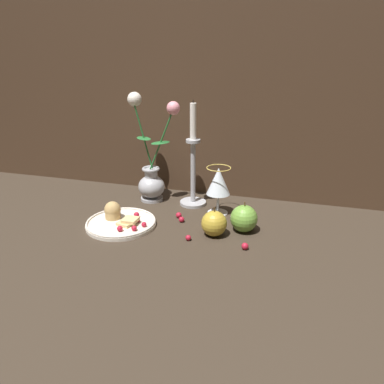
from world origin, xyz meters
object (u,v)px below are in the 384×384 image
(apple_near_glass, at_px, (244,218))
(wine_glass, at_px, (218,183))
(vase, at_px, (151,171))
(candlestick, at_px, (193,170))
(apple_beside_vase, at_px, (214,223))
(plate_with_pastries, at_px, (120,220))

(apple_near_glass, bearing_deg, wine_glass, 133.55)
(vase, relative_size, apple_near_glass, 4.04)
(vase, xyz_separation_m, wine_glass, (0.25, -0.05, -0.00))
(vase, height_order, candlestick, vase)
(apple_near_glass, bearing_deg, candlestick, 141.73)
(vase, relative_size, wine_glass, 2.38)
(vase, bearing_deg, apple_beside_vase, -37.24)
(apple_beside_vase, relative_size, apple_near_glass, 0.94)
(wine_glass, distance_m, candlestick, 0.11)
(apple_near_glass, bearing_deg, plate_with_pastries, -170.29)
(plate_with_pastries, xyz_separation_m, apple_beside_vase, (0.29, 0.01, 0.02))
(vase, bearing_deg, plate_with_pastries, -94.85)
(plate_with_pastries, distance_m, apple_beside_vase, 0.29)
(plate_with_pastries, height_order, candlestick, candlestick)
(candlestick, distance_m, apple_near_glass, 0.27)
(vase, xyz_separation_m, apple_near_glass, (0.35, -0.15, -0.07))
(candlestick, height_order, apple_beside_vase, candlestick)
(apple_near_glass, bearing_deg, vase, 155.96)
(apple_beside_vase, height_order, apple_near_glass, apple_near_glass)
(vase, bearing_deg, candlestick, 0.53)
(wine_glass, xyz_separation_m, apple_beside_vase, (0.02, -0.16, -0.07))
(vase, relative_size, apple_beside_vase, 4.32)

